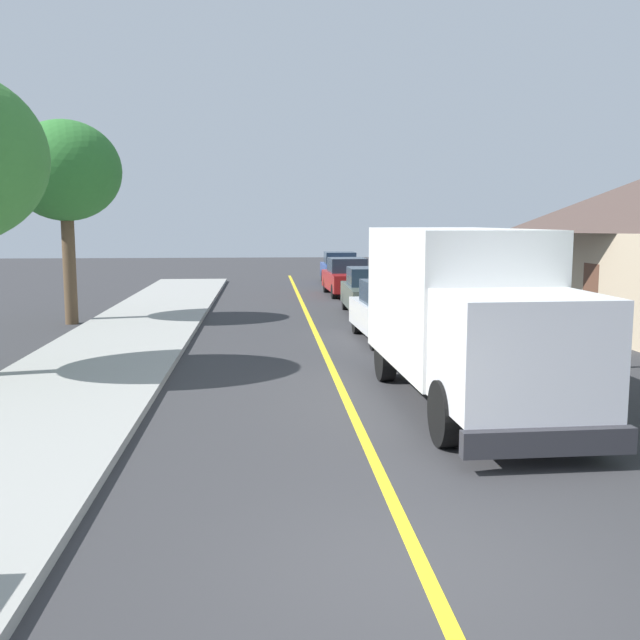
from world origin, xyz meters
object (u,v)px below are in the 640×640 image
at_px(parked_car_far, 347,278).
at_px(street_tree_down_block, 65,172).
at_px(parked_car_mid, 371,292).
at_px(box_truck, 464,308).
at_px(parked_car_furthest, 340,269).
at_px(stop_sign, 554,290).
at_px(parked_car_near, 393,313).

height_order(parked_car_far, street_tree_down_block, street_tree_down_block).
distance_m(parked_car_mid, parked_car_far, 6.74).
bearing_deg(parked_car_far, parked_car_mid, -89.17).
distance_m(box_truck, parked_car_furthest, 25.91).
xyz_separation_m(parked_car_far, parked_car_furthest, (0.31, 6.27, 0.00)).
relative_size(stop_sign, street_tree_down_block, 0.41).
bearing_deg(stop_sign, parked_car_furthest, 95.52).
xyz_separation_m(stop_sign, street_tree_down_block, (-12.59, 8.70, 3.02)).
relative_size(parked_car_mid, stop_sign, 1.67).
height_order(parked_car_furthest, street_tree_down_block, street_tree_down_block).
distance_m(box_truck, stop_sign, 3.60).
height_order(box_truck, parked_car_near, box_truck).
height_order(parked_car_furthest, stop_sign, stop_sign).
distance_m(parked_car_mid, street_tree_down_block, 11.03).
xyz_separation_m(box_truck, parked_car_mid, (0.17, 12.88, -0.97)).
relative_size(parked_car_near, parked_car_furthest, 1.02).
bearing_deg(parked_car_furthest, parked_car_near, -91.36).
relative_size(parked_car_furthest, stop_sign, 1.66).
height_order(box_truck, street_tree_down_block, street_tree_down_block).
bearing_deg(street_tree_down_block, stop_sign, -34.66).
height_order(box_truck, parked_car_furthest, box_truck).
relative_size(box_truck, street_tree_down_block, 1.12).
bearing_deg(street_tree_down_block, box_truck, -48.27).
height_order(parked_car_mid, stop_sign, stop_sign).
height_order(box_truck, parked_car_mid, box_truck).
relative_size(box_truck, parked_car_furthest, 1.65).
bearing_deg(parked_car_furthest, stop_sign, -84.48).
xyz_separation_m(parked_car_near, parked_car_furthest, (0.45, 18.84, 0.00)).
height_order(parked_car_mid, street_tree_down_block, street_tree_down_block).
height_order(parked_car_mid, parked_car_far, same).
height_order(parked_car_near, stop_sign, stop_sign).
height_order(parked_car_mid, parked_car_furthest, same).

